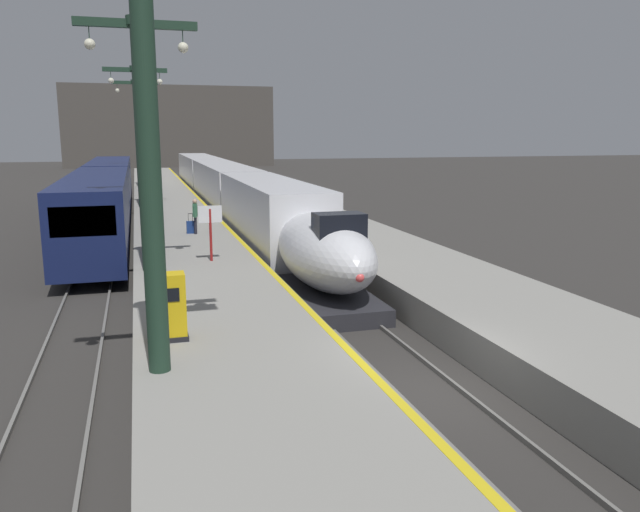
{
  "coord_description": "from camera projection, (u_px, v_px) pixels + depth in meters",
  "views": [
    {
      "loc": [
        -6.14,
        -12.28,
        5.86
      ],
      "look_at": [
        -0.37,
        7.61,
        1.8
      ],
      "focal_mm": 35.25,
      "sensor_mm": 36.0,
      "label": 1
    }
  ],
  "objects": [
    {
      "name": "passenger_near_edge",
      "position": [
        195.0,
        214.0,
        30.34
      ],
      "size": [
        0.27,
        0.57,
        1.69
      ],
      "color": "#23232D",
      "rests_on": "platform_left"
    },
    {
      "name": "station_column_distant",
      "position": [
        137.0,
        123.0,
        56.22
      ],
      "size": [
        4.0,
        0.68,
        9.45
      ],
      "color": "#1E3828",
      "rests_on": "platform_left"
    },
    {
      "name": "station_column_far",
      "position": [
        138.0,
        123.0,
        40.73
      ],
      "size": [
        4.0,
        0.68,
        9.03
      ],
      "color": "#1E3828",
      "rests_on": "platform_left"
    },
    {
      "name": "departure_info_board",
      "position": [
        210.0,
        222.0,
        23.77
      ],
      "size": [
        0.9,
        0.1,
        2.12
      ],
      "color": "maroon",
      "rests_on": "platform_left"
    },
    {
      "name": "station_column_near",
      "position": [
        147.0,
        67.0,
        11.81
      ],
      "size": [
        4.0,
        0.68,
        9.93
      ],
      "color": "#1E3828",
      "rests_on": "platform_left"
    },
    {
      "name": "rail_main_left",
      "position": [
        228.0,
        226.0,
        40.08
      ],
      "size": [
        0.08,
        110.0,
        0.12
      ],
      "primitive_type": "cube",
      "color": "slate",
      "rests_on": "ground"
    },
    {
      "name": "platform_right",
      "position": [
        311.0,
        221.0,
        38.71
      ],
      "size": [
        4.8,
        110.0,
        1.05
      ],
      "primitive_type": "cube",
      "color": "gray",
      "rests_on": "ground"
    },
    {
      "name": "highspeed_train_main",
      "position": [
        227.0,
        189.0,
        44.7
      ],
      "size": [
        2.92,
        57.31,
        3.6
      ],
      "color": "silver",
      "rests_on": "ground"
    },
    {
      "name": "ground_plane",
      "position": [
        428.0,
        393.0,
        14.38
      ],
      "size": [
        260.0,
        260.0,
        0.0
      ],
      "primitive_type": "plane",
      "color": "#33302D"
    },
    {
      "name": "station_column_mid",
      "position": [
        141.0,
        121.0,
        21.42
      ],
      "size": [
        4.0,
        0.68,
        8.62
      ],
      "color": "#1E3828",
      "rests_on": "platform_left"
    },
    {
      "name": "platform_left_safety_stripe",
      "position": [
        216.0,
        216.0,
        37.01
      ],
      "size": [
        0.2,
        107.8,
        0.01
      ],
      "primitive_type": "cube",
      "color": "yellow",
      "rests_on": "platform_left"
    },
    {
      "name": "regional_train_adjacent",
      "position": [
        106.0,
        193.0,
        39.68
      ],
      "size": [
        2.85,
        36.6,
        3.8
      ],
      "color": "#141E4C",
      "rests_on": "ground"
    },
    {
      "name": "platform_left",
      "position": [
        177.0,
        226.0,
        36.49
      ],
      "size": [
        4.8,
        110.0,
        1.05
      ],
      "primitive_type": "cube",
      "color": "gray",
      "rests_on": "ground"
    },
    {
      "name": "rail_secondary_right",
      "position": [
        119.0,
        230.0,
        38.27
      ],
      "size": [
        0.08,
        110.0,
        0.12
      ],
      "primitive_type": "cube",
      "color": "slate",
      "rests_on": "ground"
    },
    {
      "name": "rail_main_right",
      "position": [
        251.0,
        225.0,
        40.49
      ],
      "size": [
        0.08,
        110.0,
        0.12
      ],
      "primitive_type": "cube",
      "color": "slate",
      "rests_on": "ground"
    },
    {
      "name": "terminus_back_wall",
      "position": [
        171.0,
        126.0,
        109.15
      ],
      "size": [
        36.0,
        2.0,
        14.0
      ],
      "primitive_type": "cube",
      "color": "#4C4742",
      "rests_on": "ground"
    },
    {
      "name": "ticket_machine_yellow",
      "position": [
        171.0,
        309.0,
        14.77
      ],
      "size": [
        0.76,
        0.62,
        1.6
      ],
      "color": "yellow",
      "rests_on": "platform_left"
    },
    {
      "name": "rail_secondary_left",
      "position": [
        93.0,
        231.0,
        37.86
      ],
      "size": [
        0.08,
        110.0,
        0.12
      ],
      "primitive_type": "cube",
      "color": "slate",
      "rests_on": "ground"
    },
    {
      "name": "rolling_suitcase",
      "position": [
        191.0,
        227.0,
        30.6
      ],
      "size": [
        0.4,
        0.22,
        0.98
      ],
      "color": "navy",
      "rests_on": "platform_left"
    }
  ]
}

